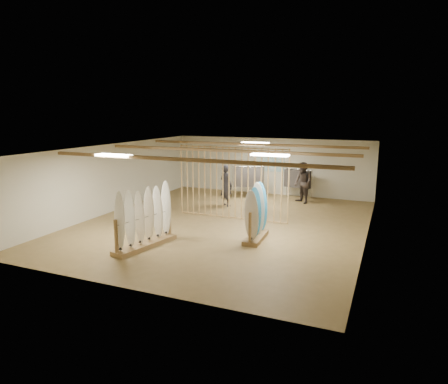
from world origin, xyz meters
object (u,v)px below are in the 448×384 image
at_px(rack_left, 145,227).
at_px(rack_right, 256,221).
at_px(clothing_rack_b, 297,179).
at_px(shopper_b, 303,180).
at_px(clothing_rack_a, 248,177).
at_px(shopper_a, 226,183).

height_order(rack_left, rack_right, rack_left).
height_order(clothing_rack_b, shopper_b, shopper_b).
bearing_deg(rack_left, clothing_rack_b, 84.55).
xyz_separation_m(clothing_rack_a, shopper_b, (2.63, -0.06, 0.04)).
distance_m(rack_left, clothing_rack_b, 9.15).
height_order(clothing_rack_b, shopper_a, shopper_a).
relative_size(rack_left, rack_right, 1.31).
xyz_separation_m(rack_left, clothing_rack_a, (0.54, 7.89, 0.39)).
distance_m(rack_right, shopper_a, 4.85).
bearing_deg(shopper_b, shopper_a, -105.59).
height_order(clothing_rack_a, clothing_rack_b, clothing_rack_a).
xyz_separation_m(rack_right, shopper_a, (-2.72, 3.99, 0.43)).
bearing_deg(rack_right, shopper_a, 120.77).
bearing_deg(shopper_b, clothing_rack_b, 159.25).
bearing_deg(clothing_rack_a, shopper_a, -122.48).
bearing_deg(clothing_rack_b, shopper_b, -47.74).
bearing_deg(clothing_rack_b, shopper_a, -117.02).
bearing_deg(shopper_b, rack_right, -49.76).
bearing_deg(rack_left, clothing_rack_a, 97.98).
bearing_deg(shopper_a, clothing_rack_a, -74.76).
xyz_separation_m(rack_left, clothing_rack_b, (2.73, 8.73, 0.31)).
relative_size(rack_right, clothing_rack_a, 1.15).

